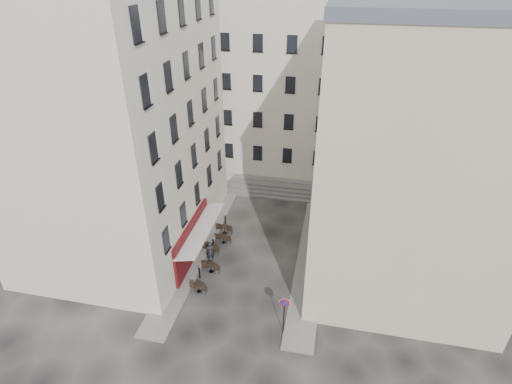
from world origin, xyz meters
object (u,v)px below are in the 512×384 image
(no_parking_sign, at_px, (284,309))
(pedestrian, at_px, (210,251))
(bistro_table_a, at_px, (199,287))
(bistro_table_b, at_px, (211,267))

(no_parking_sign, bearing_deg, pedestrian, 133.05)
(no_parking_sign, distance_m, bistro_table_a, 6.89)
(no_parking_sign, relative_size, pedestrian, 1.60)
(bistro_table_a, height_order, pedestrian, pedestrian)
(pedestrian, bearing_deg, bistro_table_a, 69.04)
(bistro_table_a, relative_size, bistro_table_b, 0.90)
(bistro_table_b, height_order, pedestrian, pedestrian)
(bistro_table_a, height_order, bistro_table_b, bistro_table_b)
(no_parking_sign, distance_m, pedestrian, 8.73)
(no_parking_sign, height_order, pedestrian, no_parking_sign)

